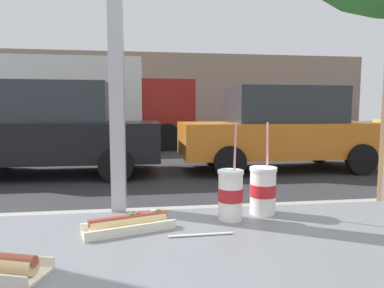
{
  "coord_description": "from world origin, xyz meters",
  "views": [
    {
      "loc": [
        0.1,
        -1.16,
        1.32
      ],
      "look_at": [
        0.7,
        3.17,
        0.88
      ],
      "focal_mm": 31.36,
      "sensor_mm": 36.0,
      "label": 1
    }
  ],
  "objects_px": {
    "parked_car_black": "(53,130)",
    "box_truck": "(86,101)",
    "parked_car_orange": "(281,129)",
    "hotdog_tray_far": "(129,223)",
    "soda_cup_right": "(263,190)",
    "soda_cup_left": "(230,194)"
  },
  "relations": [
    {
      "from": "box_truck",
      "to": "hotdog_tray_far",
      "type": "bearing_deg",
      "value": -79.89
    },
    {
      "from": "soda_cup_left",
      "to": "box_truck",
      "type": "bearing_deg",
      "value": 101.83
    },
    {
      "from": "soda_cup_left",
      "to": "parked_car_orange",
      "type": "distance_m",
      "value": 6.67
    },
    {
      "from": "parked_car_orange",
      "to": "parked_car_black",
      "type": "bearing_deg",
      "value": -180.0
    },
    {
      "from": "soda_cup_right",
      "to": "hotdog_tray_far",
      "type": "height_order",
      "value": "soda_cup_right"
    },
    {
      "from": "parked_car_black",
      "to": "parked_car_orange",
      "type": "xyz_separation_m",
      "value": [
        4.88,
        0.0,
        -0.02
      ]
    },
    {
      "from": "soda_cup_left",
      "to": "parked_car_orange",
      "type": "bearing_deg",
      "value": 65.86
    },
    {
      "from": "soda_cup_left",
      "to": "parked_car_black",
      "type": "bearing_deg",
      "value": 109.45
    },
    {
      "from": "soda_cup_left",
      "to": "parked_car_black",
      "type": "xyz_separation_m",
      "value": [
        -2.15,
        6.09,
        -0.11
      ]
    },
    {
      "from": "soda_cup_left",
      "to": "soda_cup_right",
      "type": "relative_size",
      "value": 1.0
    },
    {
      "from": "soda_cup_right",
      "to": "parked_car_orange",
      "type": "relative_size",
      "value": 0.07
    },
    {
      "from": "parked_car_black",
      "to": "box_truck",
      "type": "xyz_separation_m",
      "value": [
        -0.15,
        4.87,
        0.71
      ]
    },
    {
      "from": "hotdog_tray_far",
      "to": "soda_cup_right",
      "type": "bearing_deg",
      "value": 13.38
    },
    {
      "from": "hotdog_tray_far",
      "to": "soda_cup_left",
      "type": "bearing_deg",
      "value": 10.54
    },
    {
      "from": "soda_cup_left",
      "to": "box_truck",
      "type": "xyz_separation_m",
      "value": [
        -2.29,
        10.96,
        0.6
      ]
    },
    {
      "from": "parked_car_black",
      "to": "box_truck",
      "type": "distance_m",
      "value": 4.93
    },
    {
      "from": "box_truck",
      "to": "parked_car_black",
      "type": "bearing_deg",
      "value": -88.29
    },
    {
      "from": "soda_cup_right",
      "to": "parked_car_black",
      "type": "relative_size",
      "value": 0.07
    },
    {
      "from": "parked_car_orange",
      "to": "hotdog_tray_far",
      "type": "bearing_deg",
      "value": -116.45
    },
    {
      "from": "soda_cup_right",
      "to": "parked_car_black",
      "type": "xyz_separation_m",
      "value": [
        -2.28,
        6.04,
        -0.11
      ]
    },
    {
      "from": "hotdog_tray_far",
      "to": "parked_car_black",
      "type": "distance_m",
      "value": 6.41
    },
    {
      "from": "parked_car_orange",
      "to": "box_truck",
      "type": "xyz_separation_m",
      "value": [
        -5.02,
        4.87,
        0.73
      ]
    }
  ]
}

